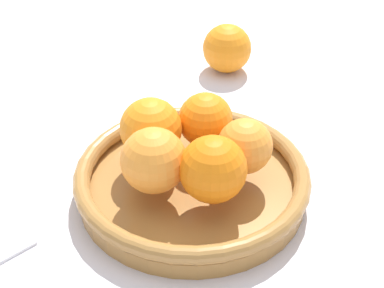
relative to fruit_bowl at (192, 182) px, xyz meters
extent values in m
plane|color=silver|center=(0.00, 0.00, -0.02)|extent=(4.00, 4.00, 0.00)
cylinder|color=#A57238|center=(0.00, 0.00, -0.01)|extent=(0.27, 0.27, 0.02)
torus|color=#A57238|center=(0.00, 0.00, 0.01)|extent=(0.28, 0.28, 0.02)
sphere|color=orange|center=(0.03, -0.05, 0.06)|extent=(0.07, 0.07, 0.07)
sphere|color=orange|center=(0.05, 0.01, 0.06)|extent=(0.07, 0.07, 0.07)
sphere|color=orange|center=(0.00, 0.05, 0.06)|extent=(0.07, 0.07, 0.07)
sphere|color=orange|center=(-0.05, 0.03, 0.05)|extent=(0.06, 0.06, 0.06)
sphere|color=orange|center=(-0.04, -0.04, 0.05)|extent=(0.07, 0.07, 0.07)
sphere|color=orange|center=(-0.18, -0.25, 0.02)|extent=(0.08, 0.08, 0.08)
camera|label=1|loc=(0.25, 0.53, 0.49)|focal=60.00mm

